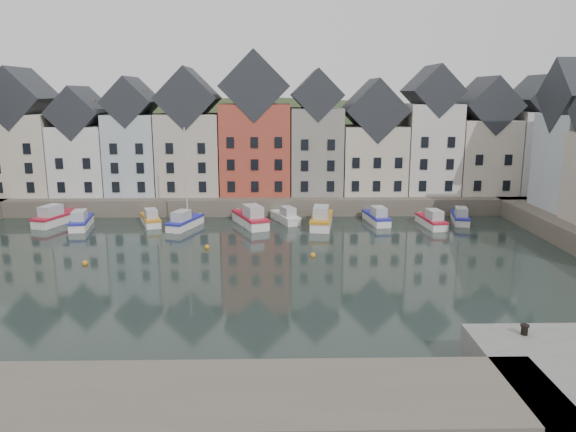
{
  "coord_description": "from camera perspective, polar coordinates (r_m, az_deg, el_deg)",
  "views": [
    {
      "loc": [
        2.66,
        -44.14,
        14.63
      ],
      "look_at": [
        3.74,
        6.0,
        3.62
      ],
      "focal_mm": 35.0,
      "sensor_mm": 36.0,
      "label": 1
    }
  ],
  "objects": [
    {
      "name": "ground",
      "position": [
        46.58,
        -4.47,
        -5.96
      ],
      "size": [
        260.0,
        260.0,
        0.0
      ],
      "primitive_type": "plane",
      "color": "black",
      "rests_on": "ground"
    },
    {
      "name": "far_quay",
      "position": [
        75.43,
        -3.24,
        1.96
      ],
      "size": [
        90.0,
        16.0,
        2.0
      ],
      "primitive_type": "cube",
      "color": "brown",
      "rests_on": "ground"
    },
    {
      "name": "hillside",
      "position": [
        105.34,
        -2.63,
        -5.65
      ],
      "size": [
        153.6,
        70.4,
        64.0
      ],
      "color": "#222D16",
      "rests_on": "ground"
    },
    {
      "name": "far_terrace",
      "position": [
        72.37,
        -0.81,
        7.83
      ],
      "size": [
        72.37,
        8.16,
        17.78
      ],
      "color": "beige",
      "rests_on": "far_quay"
    },
    {
      "name": "mooring_buoys",
      "position": [
        51.98,
        -8.57,
        -3.93
      ],
      "size": [
        20.5,
        5.5,
        0.5
      ],
      "color": "orange",
      "rests_on": "ground"
    },
    {
      "name": "boat_a",
      "position": [
        69.19,
        -22.5,
        -0.14
      ],
      "size": [
        4.01,
        6.86,
        2.51
      ],
      "rotation": [
        0.0,
        0.0,
        -0.32
      ],
      "color": "silver",
      "rests_on": "ground"
    },
    {
      "name": "boat_b",
      "position": [
        66.35,
        -20.29,
        -0.54
      ],
      "size": [
        2.63,
        6.05,
        2.25
      ],
      "rotation": [
        0.0,
        0.0,
        0.14
      ],
      "color": "silver",
      "rests_on": "ground"
    },
    {
      "name": "boat_c",
      "position": [
        65.57,
        -13.79,
        -0.31
      ],
      "size": [
        3.48,
        5.69,
        2.09
      ],
      "rotation": [
        0.0,
        0.0,
        0.36
      ],
      "color": "silver",
      "rests_on": "ground"
    },
    {
      "name": "boat_d",
      "position": [
        63.1,
        -10.47,
        -0.55
      ],
      "size": [
        3.66,
        6.12,
        11.19
      ],
      "rotation": [
        0.0,
        0.0,
        -0.34
      ],
      "color": "silver",
      "rests_on": "ground"
    },
    {
      "name": "boat_e",
      "position": [
        63.23,
        -3.81,
        -0.27
      ],
      "size": [
        4.63,
        7.34,
        2.7
      ],
      "rotation": [
        0.0,
        0.0,
        0.38
      ],
      "color": "silver",
      "rests_on": "ground"
    },
    {
      "name": "boat_f",
      "position": [
        64.91,
        -0.22,
        -0.08
      ],
      "size": [
        3.56,
        5.61,
        2.06
      ],
      "rotation": [
        0.0,
        0.0,
        0.38
      ],
      "color": "silver",
      "rests_on": "ground"
    },
    {
      "name": "boat_g",
      "position": [
        62.78,
        3.42,
        -0.36
      ],
      "size": [
        3.18,
        7.27,
        2.7
      ],
      "rotation": [
        0.0,
        0.0,
        -0.15
      ],
      "color": "silver",
      "rests_on": "ground"
    },
    {
      "name": "boat_h",
      "position": [
        65.18,
        9.01,
        -0.14
      ],
      "size": [
        2.55,
        5.95,
        2.21
      ],
      "rotation": [
        0.0,
        0.0,
        0.14
      ],
      "color": "silver",
      "rests_on": "ground"
    },
    {
      "name": "boat_i",
      "position": [
        64.71,
        14.4,
        -0.47
      ],
      "size": [
        2.4,
        5.96,
        2.23
      ],
      "rotation": [
        0.0,
        0.0,
        0.11
      ],
      "color": "silver",
      "rests_on": "ground"
    },
    {
      "name": "boat_j",
      "position": [
        67.58,
        17.1,
        -0.14
      ],
      "size": [
        2.72,
        5.62,
        2.07
      ],
      "rotation": [
        0.0,
        0.0,
        -0.2
      ],
      "color": "silver",
      "rests_on": "ground"
    },
    {
      "name": "mooring_bollard",
      "position": [
        33.03,
        22.9,
        -10.55
      ],
      "size": [
        0.48,
        0.48,
        0.56
      ],
      "color": "black",
      "rests_on": "near_quay"
    }
  ]
}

